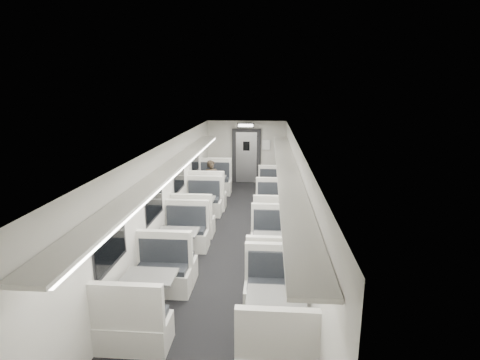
% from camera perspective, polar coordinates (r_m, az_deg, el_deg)
% --- Properties ---
extents(room, '(3.24, 12.24, 2.64)m').
position_cam_1_polar(room, '(8.64, -1.43, -2.31)').
color(room, black).
rests_on(room, ground).
extents(booth_left_a, '(1.13, 2.30, 1.23)m').
position_cam_1_polar(booth_left_a, '(12.26, -4.43, -1.30)').
color(booth_left_a, silver).
rests_on(booth_left_a, room).
extents(booth_left_b, '(1.03, 2.10, 1.12)m').
position_cam_1_polar(booth_left_b, '(10.21, -6.30, -4.69)').
color(booth_left_b, silver).
rests_on(booth_left_b, room).
extents(booth_left_c, '(1.02, 2.08, 1.11)m').
position_cam_1_polar(booth_left_c, '(8.05, -9.44, -10.04)').
color(booth_left_c, silver).
rests_on(booth_left_c, room).
extents(booth_left_d, '(1.01, 2.05, 1.10)m').
position_cam_1_polar(booth_left_d, '(6.46, -13.51, -16.67)').
color(booth_left_d, silver).
rests_on(booth_left_d, room).
extents(booth_right_a, '(0.96, 1.95, 1.05)m').
position_cam_1_polar(booth_right_a, '(12.07, 4.96, -1.85)').
color(booth_right_a, silver).
rests_on(booth_right_a, room).
extents(booth_right_b, '(0.99, 2.01, 1.08)m').
position_cam_1_polar(booth_right_b, '(10.18, 5.03, -4.80)').
color(booth_right_b, silver).
rests_on(booth_right_b, room).
extents(booth_right_c, '(1.02, 2.06, 1.10)m').
position_cam_1_polar(booth_right_c, '(7.74, 5.18, -10.94)').
color(booth_right_c, silver).
rests_on(booth_right_c, room).
extents(booth_right_d, '(1.01, 2.06, 1.10)m').
position_cam_1_polar(booth_right_d, '(5.83, 5.40, -19.96)').
color(booth_right_d, silver).
rests_on(booth_right_d, room).
extents(passenger, '(0.60, 0.50, 1.40)m').
position_cam_1_polar(passenger, '(11.90, -4.32, -0.31)').
color(passenger, black).
rests_on(passenger, room).
extents(window_a, '(0.02, 1.18, 0.84)m').
position_cam_1_polar(window_a, '(12.10, -6.82, 3.01)').
color(window_a, black).
rests_on(window_a, room).
extents(window_b, '(0.02, 1.18, 0.84)m').
position_cam_1_polar(window_b, '(10.00, -9.24, 0.64)').
color(window_b, black).
rests_on(window_b, room).
extents(window_c, '(0.02, 1.18, 0.84)m').
position_cam_1_polar(window_c, '(7.96, -12.92, -2.98)').
color(window_c, black).
rests_on(window_c, room).
extents(window_d, '(0.02, 1.18, 0.84)m').
position_cam_1_polar(window_d, '(6.02, -19.14, -8.98)').
color(window_d, black).
rests_on(window_d, room).
extents(luggage_rack_left, '(0.46, 10.40, 0.09)m').
position_cam_1_polar(luggage_rack_left, '(8.40, -10.15, 2.03)').
color(luggage_rack_left, silver).
rests_on(luggage_rack_left, room).
extents(luggage_rack_right, '(0.46, 10.40, 0.09)m').
position_cam_1_polar(luggage_rack_right, '(8.14, 7.07, 1.77)').
color(luggage_rack_right, silver).
rests_on(luggage_rack_right, room).
extents(vestibule_door, '(1.10, 0.13, 2.10)m').
position_cam_1_polar(vestibule_door, '(14.45, 0.98, 3.62)').
color(vestibule_door, black).
rests_on(vestibule_door, room).
extents(exit_sign, '(0.62, 0.12, 0.16)m').
position_cam_1_polar(exit_sign, '(13.79, 0.87, 8.33)').
color(exit_sign, black).
rests_on(exit_sign, room).
extents(wall_notice, '(0.32, 0.02, 0.40)m').
position_cam_1_polar(wall_notice, '(14.33, 3.99, 5.37)').
color(wall_notice, white).
rests_on(wall_notice, room).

